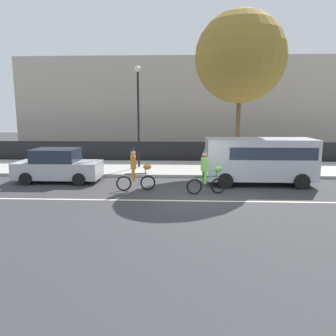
{
  "coord_description": "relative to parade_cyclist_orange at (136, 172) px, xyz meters",
  "views": [
    {
      "loc": [
        -0.87,
        -12.86,
        3.45
      ],
      "look_at": [
        -1.5,
        1.2,
        1.0
      ],
      "focal_mm": 35.0,
      "sensor_mm": 36.0,
      "label": 1
    }
  ],
  "objects": [
    {
      "name": "ground_plane",
      "position": [
        2.89,
        -1.09,
        -0.84
      ],
      "size": [
        80.0,
        80.0,
        0.0
      ],
      "primitive_type": "plane",
      "color": "#38383A"
    },
    {
      "name": "fence_line",
      "position": [
        2.89,
        8.31,
        -0.14
      ],
      "size": [
        40.0,
        0.08,
        1.4
      ],
      "primitive_type": "cube",
      "color": "black",
      "rests_on": "ground"
    },
    {
      "name": "parade_cyclist_orange",
      "position": [
        0.0,
        0.0,
        0.0
      ],
      "size": [
        1.71,
        0.53,
        1.92
      ],
      "color": "black",
      "rests_on": "ground"
    },
    {
      "name": "street_lamp_post",
      "position": [
        -0.58,
        5.33,
        3.15
      ],
      "size": [
        0.36,
        0.36,
        5.86
      ],
      "color": "black",
      "rests_on": "sidewalk_curb"
    },
    {
      "name": "sidewalk_curb",
      "position": [
        2.89,
        5.41,
        -0.77
      ],
      "size": [
        60.0,
        5.0,
        0.15
      ],
      "primitive_type": "cube",
      "color": "#ADAAA3",
      "rests_on": "ground"
    },
    {
      "name": "parade_cyclist_lime",
      "position": [
        3.05,
        -0.46,
        0.0
      ],
      "size": [
        1.7,
        0.55,
        1.92
      ],
      "color": "black",
      "rests_on": "ground"
    },
    {
      "name": "street_tree_near_lamp",
      "position": [
        5.09,
        4.54,
        5.46
      ],
      "size": [
        4.89,
        4.89,
        8.61
      ],
      "color": "brown",
      "rests_on": "sidewalk_curb"
    },
    {
      "name": "parked_car_silver",
      "position": [
        -4.12,
        1.69,
        -0.06
      ],
      "size": [
        4.1,
        1.92,
        1.64
      ],
      "color": "#B7BABF",
      "rests_on": "ground"
    },
    {
      "name": "parked_van_silver",
      "position": [
        5.74,
        1.61,
        0.44
      ],
      "size": [
        5.0,
        2.22,
        2.18
      ],
      "color": "silver",
      "rests_on": "ground"
    },
    {
      "name": "road_centre_line",
      "position": [
        2.89,
        -1.59,
        -0.84
      ],
      "size": [
        36.0,
        0.14,
        0.01
      ],
      "primitive_type": "cube",
      "color": "beige",
      "rests_on": "ground"
    },
    {
      "name": "building_backdrop",
      "position": [
        2.21,
        16.91,
        3.06
      ],
      "size": [
        28.0,
        8.0,
        7.81
      ],
      "primitive_type": "cube",
      "color": "#B2A899",
      "rests_on": "ground"
    }
  ]
}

